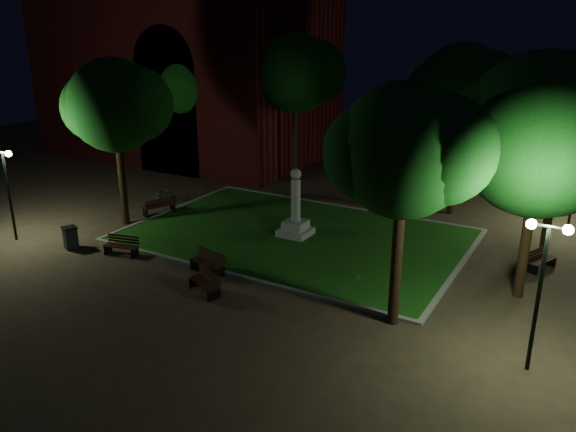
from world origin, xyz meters
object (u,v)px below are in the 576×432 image
(bench_west_near, at_px, (122,246))
(bicycle, at_px, (165,194))
(bench_far_side, at_px, (404,199))
(trash_bin, at_px, (70,237))
(monument, at_px, (296,217))
(bench_near_right, at_px, (206,283))
(bench_left_side, at_px, (160,207))
(bench_right_side, at_px, (540,260))
(bench_near_left, at_px, (208,263))

(bench_west_near, bearing_deg, bicycle, 105.44)
(bench_far_side, bearing_deg, bicycle, 5.67)
(bench_west_near, relative_size, trash_bin, 1.59)
(monument, relative_size, trash_bin, 3.18)
(monument, bearing_deg, bench_near_right, -90.06)
(monument, height_order, bench_west_near, monument)
(bench_near_right, height_order, bench_far_side, bench_far_side)
(bench_west_near, bearing_deg, bench_left_side, 102.17)
(bench_near_right, bearing_deg, bench_right_side, 61.51)
(bench_near_left, relative_size, bicycle, 1.15)
(bench_near_right, distance_m, bench_left_side, 9.75)
(monument, bearing_deg, trash_bin, -141.64)
(bench_left_side, height_order, bench_right_side, bench_left_side)
(bench_left_side, xyz_separation_m, bench_right_side, (18.14, 2.54, -0.06))
(bench_west_near, xyz_separation_m, bicycle, (-3.71, 6.90, -0.01))
(bench_right_side, distance_m, trash_bin, 20.05)
(bench_right_side, xyz_separation_m, trash_bin, (-18.38, -8.02, 0.12))
(bench_left_side, height_order, bicycle, bench_left_side)
(bench_near_right, distance_m, bicycle, 12.15)
(monument, distance_m, trash_bin, 10.14)
(monument, distance_m, bench_west_near, 7.88)
(bench_left_side, relative_size, trash_bin, 1.81)
(bench_near_left, distance_m, bench_right_side, 13.46)
(bench_near_left, height_order, bench_near_right, bench_near_left)
(bench_left_side, bearing_deg, bench_near_left, 80.67)
(monument, relative_size, bench_west_near, 2.00)
(bench_west_near, height_order, trash_bin, trash_bin)
(bench_near_left, height_order, bench_far_side, bench_far_side)
(bicycle, bearing_deg, bench_near_right, -130.97)
(bench_west_near, bearing_deg, bench_near_left, -7.49)
(bench_west_near, distance_m, bench_right_side, 17.52)
(bench_near_left, height_order, bench_left_side, bench_left_side)
(bench_right_side, bearing_deg, bench_near_left, 144.85)
(bench_near_right, xyz_separation_m, bench_right_side, (10.45, 8.52, -0.01))
(trash_bin, relative_size, bicycle, 0.69)
(monument, distance_m, bench_right_side, 10.60)
(monument, height_order, bicycle, monument)
(trash_bin, bearing_deg, bicycle, 99.10)
(bench_near_right, xyz_separation_m, bicycle, (-9.14, 8.01, -0.02))
(trash_bin, height_order, bicycle, trash_bin)
(bench_left_side, bearing_deg, bench_near_right, 76.72)
(bench_near_left, distance_m, bicycle, 10.38)
(trash_bin, bearing_deg, bench_far_side, 50.46)
(bench_near_left, relative_size, bench_near_right, 1.02)
(bench_far_side, relative_size, bicycle, 1.29)
(bicycle, bearing_deg, bench_near_left, -128.50)
(monument, relative_size, bench_near_right, 1.94)
(bench_near_left, xyz_separation_m, bench_west_near, (-4.38, -0.41, -0.02))
(monument, height_order, bench_near_left, monument)
(bench_near_right, bearing_deg, trash_bin, -161.30)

